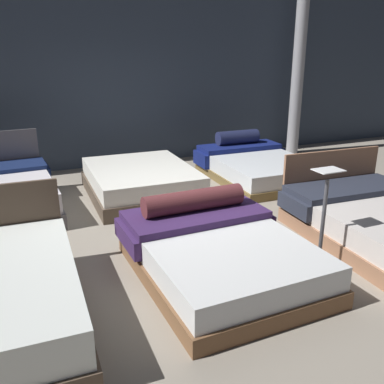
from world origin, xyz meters
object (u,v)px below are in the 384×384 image
Objects in this scene: bed_2 at (381,222)px; bed_4 at (141,181)px; support_pillar at (298,71)px; price_sign at (322,230)px; bed_1 at (217,251)px; bed_5 at (257,166)px.

bed_2 reaches higher than bed_4.
price_sign is at bearing -123.09° from support_pillar.
bed_1 is 0.58× the size of support_pillar.
price_sign is at bearing -108.76° from bed_5.
price_sign is at bearing -17.91° from bed_1.
bed_5 is 0.61× the size of support_pillar.
bed_2 is at bearing -89.32° from bed_5.
bed_4 is at bearing -159.88° from support_pillar.
price_sign is (-1.10, -3.02, 0.19)m from bed_5.
bed_5 is at bearing 70.02° from price_sign.
price_sign is at bearing -165.72° from bed_2.
bed_4 is 1.89× the size of price_sign.
bed_2 is (2.11, -0.10, -0.00)m from bed_1.
bed_2 is 2.81m from bed_5.
bed_1 is 1.10m from price_sign.
bed_1 is at bearing 163.31° from price_sign.
bed_2 is at bearing 11.31° from price_sign.
bed_5 reaches higher than bed_4.
bed_5 is (0.03, 2.81, -0.01)m from bed_2.
bed_2 is 3.45m from bed_4.
price_sign is (-1.07, -0.21, 0.18)m from bed_2.
bed_4 is 3.12m from price_sign.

